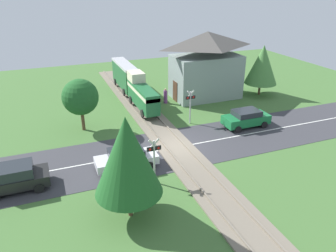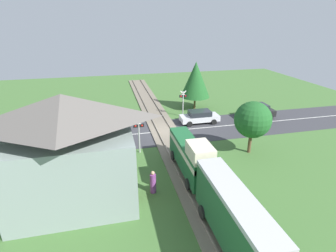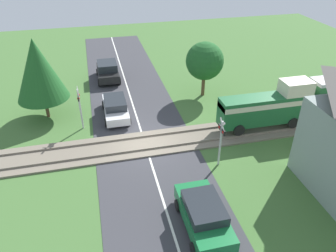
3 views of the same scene
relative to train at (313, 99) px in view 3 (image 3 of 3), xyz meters
The scene contains 12 objects.
ground_plane 11.91m from the train, 90.00° to the right, with size 60.00×60.00×0.00m, color #426B33.
road_surface 11.91m from the train, 90.00° to the right, with size 48.00×6.40×0.02m.
track_bed 11.90m from the train, 90.00° to the right, with size 2.80×48.00×0.24m.
train is the anchor object (origin of this frame).
car_near_crossing 13.90m from the train, 107.56° to the right, with size 4.18×1.81×1.40m.
car_far_side 12.66m from the train, 54.96° to the right, with size 4.04×1.92×1.51m.
car_behind_queue 17.25m from the train, 129.92° to the right, with size 3.81×1.99×1.62m.
crossing_signal_west_approach 15.90m from the train, 100.90° to the right, with size 0.90×0.18×3.08m.
crossing_signal_east_approach 8.48m from the train, 69.24° to the right, with size 0.90×0.18×3.08m.
pedestrian_by_station 3.81m from the train, 37.83° to the right, with size 0.39×0.39×1.58m.
tree_roadside_hedge 8.46m from the train, 135.77° to the right, with size 2.99×2.99×4.45m.
tree_beyond_track 18.92m from the train, 106.23° to the right, with size 3.57×3.57×5.83m.
Camera 3 is at (17.14, -2.62, 12.13)m, focal length 35.00 mm.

